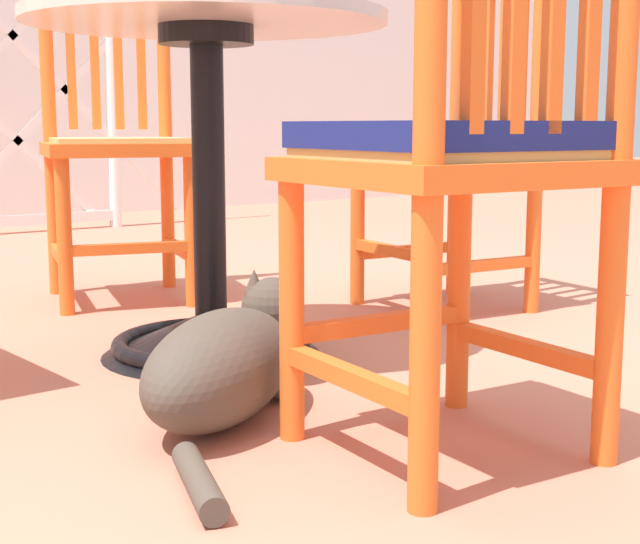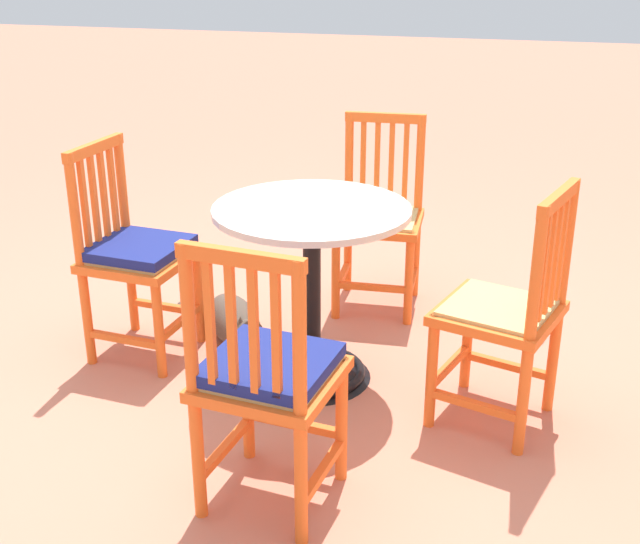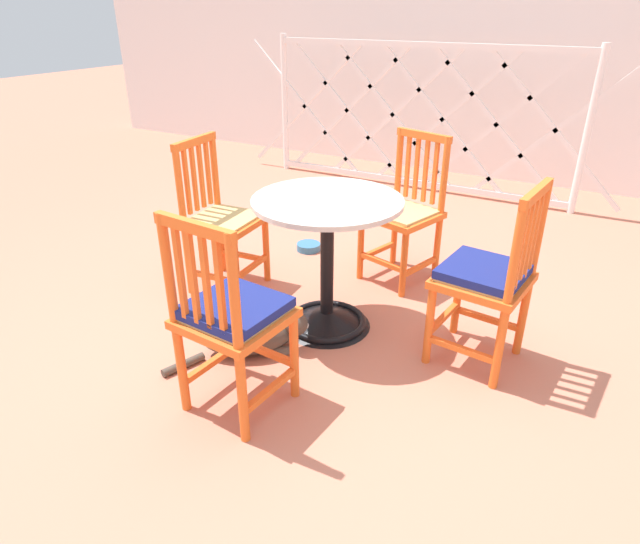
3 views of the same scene
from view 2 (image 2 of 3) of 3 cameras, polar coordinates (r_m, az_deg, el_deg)
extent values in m
plane|color=#C6755B|center=(3.44, -4.25, -7.06)|extent=(24.00, 24.00, 0.00)
cone|color=black|center=(3.40, -0.54, -6.47)|extent=(0.48, 0.48, 0.10)
torus|color=black|center=(3.41, -0.54, -6.84)|extent=(0.44, 0.44, 0.04)
cylinder|color=black|center=(3.25, -0.56, -1.49)|extent=(0.07, 0.07, 0.66)
cylinder|color=black|center=(3.14, -0.58, 3.73)|extent=(0.20, 0.20, 0.04)
cylinder|color=beige|center=(3.13, -0.58, 4.30)|extent=(0.76, 0.76, 0.02)
cylinder|color=orange|center=(2.84, -5.03, -8.77)|extent=(0.04, 0.04, 0.45)
cylinder|color=orange|center=(2.72, 1.50, -10.17)|extent=(0.04, 0.04, 0.45)
cylinder|color=orange|center=(2.47, -8.74, -7.94)|extent=(0.04, 0.04, 0.91)
cylinder|color=orange|center=(2.33, -1.37, -9.59)|extent=(0.04, 0.04, 0.91)
cube|color=orange|center=(2.76, -6.57, -11.96)|extent=(0.34, 0.07, 0.03)
cube|color=orange|center=(2.64, 0.17, -13.58)|extent=(0.34, 0.07, 0.03)
cube|color=orange|center=(2.81, -1.83, -10.42)|extent=(0.07, 0.34, 0.03)
cube|color=orange|center=(2.54, -3.43, -7.37)|extent=(0.44, 0.44, 0.04)
cube|color=tan|center=(2.53, -3.44, -6.94)|extent=(0.39, 0.39, 0.02)
cube|color=orange|center=(2.33, -7.61, -3.50)|extent=(0.02, 0.03, 0.39)
cube|color=orange|center=(2.30, -6.12, -3.78)|extent=(0.02, 0.03, 0.39)
cube|color=orange|center=(2.27, -4.60, -4.07)|extent=(0.02, 0.03, 0.39)
cube|color=orange|center=(2.25, -3.03, -4.36)|extent=(0.02, 0.03, 0.39)
cube|color=orange|center=(2.20, -5.56, 0.98)|extent=(0.07, 0.38, 0.04)
cube|color=navy|center=(2.51, -3.46, -6.34)|extent=(0.40, 0.40, 0.04)
cylinder|color=orange|center=(3.02, 7.73, -6.83)|extent=(0.04, 0.04, 0.45)
cylinder|color=orange|center=(3.30, 10.16, -4.32)|extent=(0.04, 0.04, 0.45)
cylinder|color=orange|center=(2.82, 14.29, -4.37)|extent=(0.04, 0.04, 0.91)
cylinder|color=orange|center=(3.11, 16.25, -1.91)|extent=(0.04, 0.04, 0.91)
cube|color=orange|center=(3.01, 10.62, -9.02)|extent=(0.12, 0.33, 0.03)
cube|color=orange|center=(3.29, 12.82, -6.30)|extent=(0.12, 0.33, 0.03)
cube|color=orange|center=(3.19, 8.94, -6.40)|extent=(0.33, 0.12, 0.03)
cube|color=orange|center=(3.02, 12.20, -2.79)|extent=(0.50, 0.50, 0.04)
cube|color=tan|center=(3.01, 12.24, -2.41)|extent=(0.43, 0.43, 0.02)
cube|color=orange|center=(2.79, 15.17, 0.32)|extent=(0.03, 0.03, 0.39)
cube|color=orange|center=(2.85, 15.57, 0.76)|extent=(0.03, 0.03, 0.39)
cube|color=orange|center=(2.91, 15.96, 1.18)|extent=(0.03, 0.03, 0.39)
cube|color=orange|center=(2.97, 16.34, 1.58)|extent=(0.03, 0.03, 0.39)
cube|color=orange|center=(2.81, 16.22, 4.96)|extent=(0.37, 0.14, 0.04)
cylinder|color=orange|center=(3.79, 6.16, -0.49)|extent=(0.04, 0.04, 0.45)
cylinder|color=orange|center=(3.83, 1.10, -0.11)|extent=(0.04, 0.04, 0.45)
cylinder|color=orange|center=(4.03, 6.77, 4.38)|extent=(0.04, 0.04, 0.91)
cylinder|color=orange|center=(4.06, 1.98, 4.70)|extent=(0.04, 0.04, 0.91)
cube|color=orange|center=(3.98, 6.35, -0.68)|extent=(0.34, 0.05, 0.03)
cube|color=orange|center=(4.02, 1.52, -0.32)|extent=(0.34, 0.05, 0.03)
cube|color=orange|center=(3.83, 3.60, -1.06)|extent=(0.05, 0.34, 0.03)
cube|color=orange|center=(3.89, 4.04, 3.47)|extent=(0.43, 0.43, 0.04)
cube|color=tan|center=(3.88, 4.05, 3.77)|extent=(0.37, 0.37, 0.02)
cube|color=orange|center=(3.97, 5.93, 7.53)|extent=(0.02, 0.03, 0.39)
cube|color=orange|center=(3.97, 4.95, 7.60)|extent=(0.02, 0.03, 0.39)
cube|color=orange|center=(3.98, 3.97, 7.65)|extent=(0.02, 0.03, 0.39)
cube|color=orange|center=(3.99, 3.00, 7.71)|extent=(0.02, 0.03, 0.39)
cube|color=orange|center=(3.93, 4.55, 10.59)|extent=(0.06, 0.38, 0.04)
cylinder|color=orange|center=(3.64, -8.39, -1.56)|extent=(0.04, 0.04, 0.45)
cylinder|color=orange|center=(3.38, -11.08, -3.75)|extent=(0.04, 0.04, 0.45)
cylinder|color=orange|center=(3.73, -13.21, 2.43)|extent=(0.04, 0.04, 0.91)
cylinder|color=orange|center=(3.47, -16.21, 0.60)|extent=(0.04, 0.04, 0.91)
cube|color=orange|center=(3.76, -10.61, -2.37)|extent=(0.06, 0.34, 0.03)
cube|color=orange|center=(3.50, -13.38, -4.54)|extent=(0.06, 0.34, 0.03)
cube|color=orange|center=(3.53, -9.63, -3.42)|extent=(0.34, 0.06, 0.03)
cube|color=orange|center=(3.51, -12.32, 0.88)|extent=(0.43, 0.43, 0.04)
cube|color=tan|center=(3.51, -12.35, 1.21)|extent=(0.38, 0.38, 0.02)
cube|color=orange|center=(3.60, -14.10, 5.44)|extent=(0.03, 0.02, 0.39)
cube|color=orange|center=(3.55, -14.70, 5.13)|extent=(0.03, 0.02, 0.39)
cube|color=orange|center=(3.50, -15.32, 4.81)|extent=(0.03, 0.02, 0.39)
cube|color=orange|center=(3.45, -15.96, 4.47)|extent=(0.03, 0.02, 0.39)
cube|color=orange|center=(3.47, -15.36, 8.28)|extent=(0.38, 0.06, 0.04)
cube|color=navy|center=(3.49, -12.39, 1.67)|extent=(0.39, 0.39, 0.04)
ellipsoid|color=#4C4238|center=(3.69, -5.98, -3.35)|extent=(0.47, 0.42, 0.19)
ellipsoid|color=silver|center=(3.61, -5.55, -4.14)|extent=(0.23, 0.23, 0.14)
sphere|color=#4C4238|center=(3.45, -4.91, -4.21)|extent=(0.12, 0.12, 0.12)
ellipsoid|color=silver|center=(3.42, -4.71, -4.69)|extent=(0.07, 0.07, 0.04)
cone|color=#4C4238|center=(3.44, -4.49, -3.24)|extent=(0.04, 0.04, 0.04)
cone|color=#4C4238|center=(3.43, -5.51, -3.40)|extent=(0.04, 0.04, 0.04)
ellipsoid|color=#4C4238|center=(3.59, -4.39, -5.25)|extent=(0.13, 0.12, 0.05)
ellipsoid|color=#4C4238|center=(3.56, -6.09, -5.53)|extent=(0.13, 0.12, 0.05)
cylinder|color=#4C4238|center=(3.97, -8.52, -2.68)|extent=(0.11, 0.22, 0.04)
cylinder|color=teal|center=(3.84, 14.02, -3.99)|extent=(0.17, 0.17, 0.05)
camera|label=1|loc=(4.79, -17.95, 6.90)|focal=52.68mm
camera|label=3|loc=(3.49, -48.53, 13.68)|focal=30.64mm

